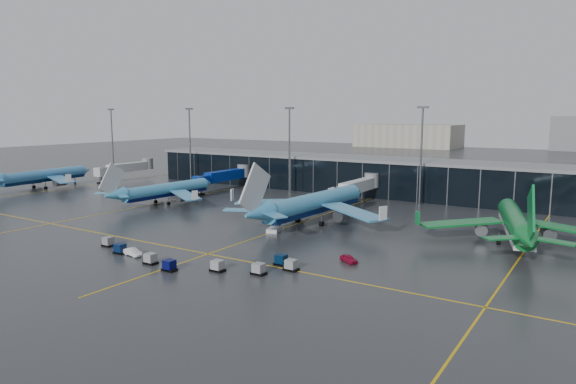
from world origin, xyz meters
The scene contains 13 objects.
ground centered at (0.00, 0.00, 0.00)m, with size 600.00×600.00×0.00m, color #282B2D.
terminal_pier centered at (0.00, 62.00, 5.42)m, with size 142.00×17.00×10.70m.
jet_bridges centered at (-35.00, 42.99, 4.55)m, with size 94.00×27.50×7.20m.
flood_masts centered at (5.00, 50.00, 13.81)m, with size 203.00×0.50×25.50m.
taxi_lines centered at (10.00, 10.61, 0.01)m, with size 220.00×120.00×0.02m.
airliner_klm_west centered at (-86.65, 16.30, 6.25)m, with size 35.72×40.68×12.50m, color #3A83C1, non-canonical shape.
airliner_arkefly centered at (-32.70, 17.19, 5.68)m, with size 32.48×36.99×11.37m, color #3B92C4, non-canonical shape.
airliner_klm_near centered at (12.67, 16.96, 6.93)m, with size 39.62×45.13×13.87m, color #398BBD, non-canonical shape.
airliner_aer_lingus centered at (52.46, 21.16, 6.26)m, with size 35.79×40.76×12.53m, color #0C6A29, non-canonical shape.
baggage_carts centered at (12.35, -20.41, 0.76)m, with size 37.59×13.12×1.70m.
mobile_airstair centered at (10.14, 4.53, 0.77)m, with size 3.09×3.73×3.45m.
service_van_red centered at (32.36, -6.68, 0.61)m, with size 1.45×3.61×1.23m, color maroon.
service_van_white centered at (0.11, -22.60, 0.64)m, with size 1.36×3.89×1.28m, color silver.
Camera 1 is at (67.00, -78.77, 23.55)m, focal length 32.00 mm.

